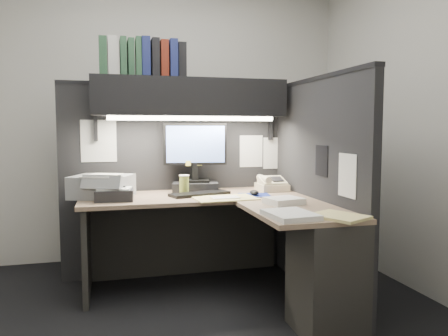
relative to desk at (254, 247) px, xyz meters
The scene contains 23 objects.
floor 0.61m from the desk, behind, with size 3.50×3.50×0.00m, color black.
wall_back 1.81m from the desk, 105.82° to the left, with size 3.50×0.04×2.70m, color beige.
wall_front 1.80m from the desk, 105.86° to the right, with size 3.50×0.04×2.70m, color beige.
wall_right 1.61m from the desk, ahead, with size 0.04×3.00×2.70m, color beige.
partition_back 1.07m from the desk, 113.00° to the left, with size 1.90×0.06×1.60m, color black.
partition_right 0.68m from the desk, 18.19° to the left, with size 0.06×1.50×1.60m, color black.
desk is the anchor object (origin of this frame).
overhead_shelf 1.33m from the desk, 111.79° to the left, with size 1.55×0.34×0.30m, color black.
task_light_tube 1.12m from the desk, 116.16° to the left, with size 0.04×0.04×1.32m, color white.
monitor 0.97m from the desk, 108.11° to the left, with size 0.52×0.29×0.56m.
keyboard 0.67m from the desk, 116.93° to the left, with size 0.47×0.16×0.02m, color black.
mousepad 0.53m from the desk, 71.10° to the left, with size 0.24×0.22×0.00m, color navy.
mouse 0.53m from the desk, 71.32° to the left, with size 0.07×0.11×0.04m, color black.
telephone 0.81m from the desk, 59.76° to the left, with size 0.23×0.24×0.09m, color beige.
coffee_cup 0.82m from the desk, 120.74° to the left, with size 0.08×0.08×0.14m, color #A1AA44.
printer 1.24m from the desk, 147.95° to the left, with size 0.41×0.35×0.17m, color gray.
notebook_stack 1.07m from the desk, 153.46° to the left, with size 0.27×0.22×0.08m, color black.
open_folder 0.45m from the desk, 110.53° to the left, with size 0.45×0.29×0.01m, color #DACB7A.
paper_stack_a 0.37m from the desk, ahead, with size 0.23×0.20×0.04m, color white.
paper_stack_b 0.54m from the desk, 81.13° to the right, with size 0.25×0.31×0.03m, color white.
manila_stack 0.69m from the desk, 57.14° to the right, with size 0.24×0.30×0.02m, color #DACB7A.
binder_row 1.69m from the desk, 131.75° to the left, with size 0.67×0.26×0.30m.
pinned_papers 0.83m from the desk, 90.40° to the left, with size 1.76×1.31×0.51m.
Camera 1 is at (-0.53, -2.78, 1.25)m, focal length 35.00 mm.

